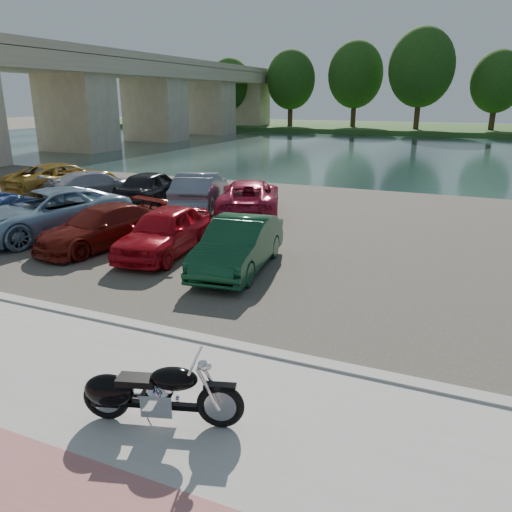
{
  "coord_description": "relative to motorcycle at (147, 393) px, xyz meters",
  "views": [
    {
      "loc": [
        4.62,
        -5.51,
        4.52
      ],
      "look_at": [
        0.33,
        4.36,
        1.1
      ],
      "focal_mm": 35.0,
      "sensor_mm": 36.0,
      "label": 1
    }
  ],
  "objects": [
    {
      "name": "car_2",
      "position": [
        -9.22,
        7.35,
        0.25
      ],
      "size": [
        4.09,
        6.07,
        1.54
      ],
      "primitive_type": "imported",
      "rotation": [
        0.0,
        0.0,
        -0.3
      ],
      "color": "#7898AF",
      "rests_on": "parking_lot"
    },
    {
      "name": "parking_lot",
      "position": [
        -0.78,
        11.53,
        -0.54
      ],
      "size": [
        60.0,
        18.0,
        0.04
      ],
      "primitive_type": "cube",
      "color": "#423C36",
      "rests_on": "ground"
    },
    {
      "name": "motorcycle",
      "position": [
        0.0,
        0.0,
        0.0
      ],
      "size": [
        2.27,
        1.0,
        1.05
      ],
      "rotation": [
        0.0,
        0.0,
        0.29
      ],
      "color": "black",
      "rests_on": "promenade"
    },
    {
      "name": "car_4",
      "position": [
        -4.39,
        7.08,
        0.18
      ],
      "size": [
        2.1,
        4.28,
        1.4
      ],
      "primitive_type": "imported",
      "rotation": [
        0.0,
        0.0,
        0.11
      ],
      "color": "#AC0B16",
      "rests_on": "parking_lot"
    },
    {
      "name": "far_trees",
      "position": [
        3.57,
        66.32,
        6.93
      ],
      "size": [
        70.25,
        10.68,
        12.52
      ],
      "color": "#3A2715",
      "rests_on": "far_bank"
    },
    {
      "name": "bridge",
      "position": [
        -28.78,
        41.55,
        4.96
      ],
      "size": [
        7.0,
        56.0,
        8.55
      ],
      "color": "tan",
      "rests_on": "ground"
    },
    {
      "name": "car_7",
      "position": [
        -11.86,
        12.84,
        0.15
      ],
      "size": [
        3.36,
        4.98,
        1.34
      ],
      "primitive_type": "imported",
      "rotation": [
        0.0,
        0.0,
        2.79
      ],
      "color": "#A0A1A9",
      "rests_on": "parking_lot"
    },
    {
      "name": "car_9",
      "position": [
        -6.65,
        13.22,
        0.24
      ],
      "size": [
        2.94,
        4.91,
        1.53
      ],
      "primitive_type": "imported",
      "rotation": [
        0.0,
        0.0,
        3.45
      ],
      "color": "slate",
      "rests_on": "parking_lot"
    },
    {
      "name": "promenade",
      "position": [
        -0.78,
        -0.47,
        -0.51
      ],
      "size": [
        60.0,
        6.0,
        0.1
      ],
      "primitive_type": "cube",
      "color": "#A4A19A",
      "rests_on": "ground"
    },
    {
      "name": "car_10",
      "position": [
        -4.3,
        13.04,
        0.17
      ],
      "size": [
        3.93,
        5.49,
        1.39
      ],
      "primitive_type": "imported",
      "rotation": [
        0.0,
        0.0,
        3.5
      ],
      "color": "#AD1C3D",
      "rests_on": "parking_lot"
    },
    {
      "name": "car_6",
      "position": [
        -14.32,
        13.39,
        0.24
      ],
      "size": [
        3.44,
        5.81,
        1.51
      ],
      "primitive_type": "imported",
      "rotation": [
        0.0,
        0.0,
        2.96
      ],
      "color": "olive",
      "rests_on": "parking_lot"
    },
    {
      "name": "kerb",
      "position": [
        -0.78,
        2.53,
        -0.49
      ],
      "size": [
        60.0,
        0.3,
        0.14
      ],
      "primitive_type": "cube",
      "color": "#A4A19A",
      "rests_on": "ground"
    },
    {
      "name": "river",
      "position": [
        -0.78,
        40.53,
        -0.56
      ],
      "size": [
        120.0,
        40.0,
        0.0
      ],
      "primitive_type": "cube",
      "color": "#1A2F2F",
      "rests_on": "ground"
    },
    {
      "name": "car_3",
      "position": [
        -6.64,
        6.96,
        0.11
      ],
      "size": [
        2.68,
        4.64,
        1.27
      ],
      "primitive_type": "imported",
      "rotation": [
        0.0,
        0.0,
        -0.22
      ],
      "color": "maroon",
      "rests_on": "parking_lot"
    },
    {
      "name": "car_5",
      "position": [
        -1.75,
        6.68,
        0.17
      ],
      "size": [
        1.97,
        4.37,
        1.39
      ],
      "primitive_type": "imported",
      "rotation": [
        0.0,
        0.0,
        0.12
      ],
      "color": "#113F24",
      "rests_on": "parking_lot"
    },
    {
      "name": "car_8",
      "position": [
        -9.15,
        13.34,
        0.21
      ],
      "size": [
        2.12,
        4.43,
        1.46
      ],
      "primitive_type": "imported",
      "rotation": [
        0.0,
        0.0,
        3.24
      ],
      "color": "black",
      "rests_on": "parking_lot"
    },
    {
      "name": "ground",
      "position": [
        -0.78,
        0.53,
        -0.56
      ],
      "size": [
        200.0,
        200.0,
        0.0
      ],
      "primitive_type": "plane",
      "color": "#595447",
      "rests_on": "ground"
    },
    {
      "name": "far_bank",
      "position": [
        -0.78,
        72.53,
        -0.26
      ],
      "size": [
        120.0,
        24.0,
        0.6
      ],
      "primitive_type": "cube",
      "color": "#2A4E1B",
      "rests_on": "ground"
    }
  ]
}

